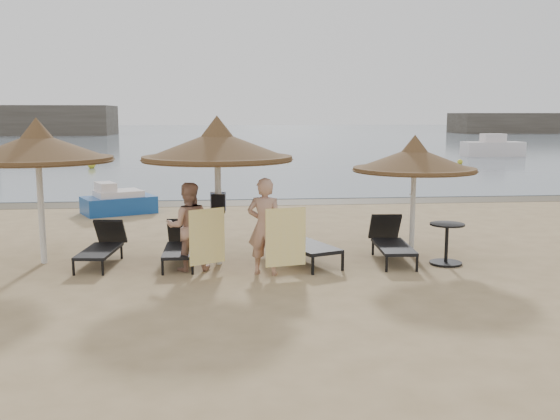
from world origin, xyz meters
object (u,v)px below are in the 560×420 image
(side_table, at_px, (446,245))
(lounger_near_right, at_px, (297,239))
(palapa_center, at_px, (217,146))
(lounger_far_left, at_px, (103,245))
(lounger_near_left, at_px, (181,244))
(lounger_far_right, at_px, (391,241))
(pedal_boat, at_px, (118,202))
(person_left, at_px, (188,220))
(person_right, at_px, (265,219))
(palapa_right, at_px, (414,160))
(palapa_left, at_px, (38,148))

(side_table, bearing_deg, lounger_near_right, 167.16)
(palapa_center, distance_m, lounger_far_left, 2.98)
(lounger_near_left, relative_size, lounger_far_right, 0.93)
(pedal_boat, bearing_deg, side_table, -68.67)
(palapa_center, bearing_deg, person_left, -143.17)
(person_left, xyz_separation_m, pedal_boat, (-2.36, 6.97, -0.61))
(lounger_near_right, distance_m, person_right, 1.40)
(palapa_right, relative_size, side_table, 3.12)
(lounger_far_right, distance_m, pedal_boat, 9.08)
(palapa_center, xyz_separation_m, lounger_near_right, (1.56, 0.19, -1.85))
(lounger_far_right, bearing_deg, side_table, -24.01)
(lounger_near_right, relative_size, pedal_boat, 0.97)
(palapa_right, distance_m, lounger_far_right, 1.70)
(lounger_near_left, xyz_separation_m, person_right, (1.57, -1.06, 0.67))
(palapa_right, bearing_deg, palapa_center, -175.14)
(palapa_left, height_order, person_left, palapa_left)
(lounger_near_left, bearing_deg, person_right, -33.32)
(palapa_center, xyz_separation_m, person_right, (0.83, -0.85, -1.25))
(lounger_far_left, height_order, lounger_near_left, lounger_near_left)
(lounger_far_left, distance_m, person_left, 1.94)
(palapa_center, distance_m, palapa_right, 3.97)
(palapa_left, xyz_separation_m, side_table, (7.78, -0.87, -1.87))
(pedal_boat, bearing_deg, palapa_center, -90.83)
(lounger_near_right, bearing_deg, lounger_far_right, -25.93)
(palapa_left, relative_size, person_right, 1.39)
(palapa_left, bearing_deg, side_table, -6.39)
(lounger_far_left, distance_m, side_table, 6.68)
(palapa_center, distance_m, lounger_far_right, 3.92)
(palapa_center, relative_size, lounger_far_left, 1.59)
(lounger_far_right, bearing_deg, lounger_near_right, 179.87)
(lounger_near_left, height_order, lounger_near_right, lounger_near_right)
(lounger_near_left, bearing_deg, lounger_far_right, -1.55)
(palapa_left, height_order, pedal_boat, palapa_left)
(palapa_right, height_order, side_table, palapa_right)
(palapa_left, height_order, person_right, palapa_left)
(pedal_boat, bearing_deg, person_right, -87.96)
(lounger_near_right, bearing_deg, palapa_center, 165.23)
(lounger_near_right, bearing_deg, lounger_near_left, 157.81)
(lounger_far_left, distance_m, person_right, 3.36)
(lounger_far_right, bearing_deg, palapa_left, -179.05)
(palapa_right, relative_size, lounger_far_left, 1.38)
(palapa_left, bearing_deg, person_right, -16.67)
(lounger_far_left, xyz_separation_m, side_table, (6.63, -0.75, 0.02))
(palapa_center, relative_size, person_left, 1.51)
(side_table, bearing_deg, lounger_far_right, 152.00)
(person_left, distance_m, pedal_boat, 7.38)
(lounger_near_right, height_order, person_right, person_right)
(lounger_near_left, height_order, side_table, side_table)
(palapa_left, distance_m, lounger_near_right, 5.29)
(palapa_center, height_order, lounger_near_right, palapa_center)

